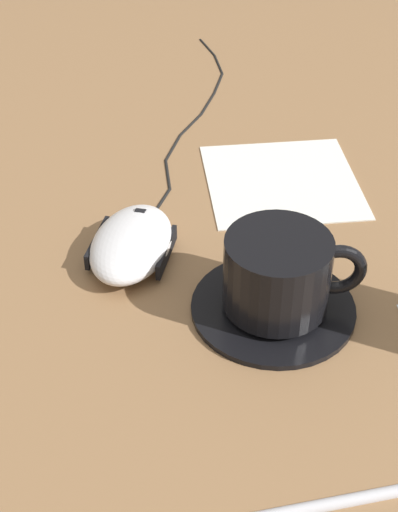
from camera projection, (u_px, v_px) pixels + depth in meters
The scene contains 7 objects.
ground_plane at pixel (280, 317), 0.63m from camera, with size 3.00×3.00×0.00m, color olive.
saucer at pixel (271, 307), 0.63m from camera, with size 0.13×0.13×0.01m, color black.
coffee_cup at pixel (279, 273), 0.61m from camera, with size 0.08×0.10×0.06m.
computer_mouse at pixel (132, 243), 0.68m from camera, with size 0.13×0.13×0.03m.
mouse_cable at pixel (195, 112), 0.89m from camera, with size 0.32×0.27×0.00m.
napkin_spare at pixel (282, 181), 0.78m from camera, with size 0.15×0.15×0.00m, color silver.
pen at pixel (330, 501), 0.49m from camera, with size 0.06×0.15×0.01m.
Camera 1 is at (-0.35, 0.31, 0.44)m, focal length 55.00 mm.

